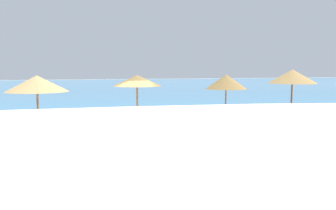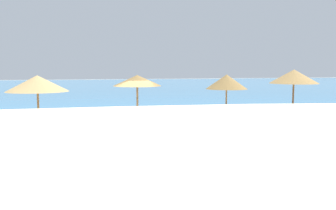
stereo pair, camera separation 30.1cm
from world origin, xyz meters
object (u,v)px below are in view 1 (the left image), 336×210
at_px(lounge_chair_2, 305,125).
at_px(beach_umbrella_5, 292,77).
at_px(beach_umbrella_4, 226,82).
at_px(lounge_chair_0, 145,127).
at_px(lounge_chair_1, 19,138).
at_px(lounge_chair_3, 247,128).
at_px(beach_umbrella_2, 37,84).
at_px(beach_umbrella_3, 137,81).

bearing_deg(lounge_chair_2, beach_umbrella_5, -5.85).
xyz_separation_m(beach_umbrella_4, beach_umbrella_5, (3.67, 0.12, 0.22)).
height_order(beach_umbrella_4, lounge_chair_2, beach_umbrella_4).
bearing_deg(beach_umbrella_5, lounge_chair_0, -178.43).
relative_size(beach_umbrella_4, lounge_chair_2, 1.60).
relative_size(beach_umbrella_4, lounge_chair_0, 1.63).
bearing_deg(lounge_chair_0, lounge_chair_1, 80.94).
bearing_deg(beach_umbrella_4, beach_umbrella_5, 1.86).
distance_m(beach_umbrella_4, lounge_chair_3, 2.41).
relative_size(lounge_chair_0, lounge_chair_1, 1.15).
xyz_separation_m(beach_umbrella_4, lounge_chair_2, (3.33, -1.46, -1.99)).
bearing_deg(lounge_chair_1, beach_umbrella_2, -60.61).
height_order(beach_umbrella_5, lounge_chair_2, beach_umbrella_5).
bearing_deg(lounge_chair_0, beach_umbrella_3, 1.42).
bearing_deg(beach_umbrella_5, beach_umbrella_4, -178.14).
bearing_deg(beach_umbrella_2, beach_umbrella_3, 3.38).
xyz_separation_m(beach_umbrella_2, beach_umbrella_5, (12.08, -0.18, 0.22)).
height_order(beach_umbrella_4, beach_umbrella_5, beach_umbrella_5).
bearing_deg(lounge_chair_0, lounge_chair_3, -121.15).
bearing_deg(beach_umbrella_5, beach_umbrella_2, 179.14).
xyz_separation_m(beach_umbrella_5, lounge_chair_2, (-0.34, -1.58, -2.21)).
relative_size(beach_umbrella_4, beach_umbrella_5, 0.92).
distance_m(lounge_chair_2, lounge_chair_3, 2.88).
bearing_deg(lounge_chair_0, beach_umbrella_4, -105.06).
bearing_deg(lounge_chair_2, lounge_chair_1, 92.97).
distance_m(beach_umbrella_3, beach_umbrella_5, 7.83).
relative_size(beach_umbrella_5, lounge_chair_0, 1.77).
bearing_deg(lounge_chair_1, beach_umbrella_4, -114.48).
height_order(lounge_chair_1, lounge_chair_3, same).
distance_m(lounge_chair_1, lounge_chair_3, 9.53).
bearing_deg(lounge_chair_1, lounge_chair_3, -122.23).
relative_size(beach_umbrella_2, lounge_chair_3, 1.85).
xyz_separation_m(beach_umbrella_2, beach_umbrella_4, (8.42, -0.30, -0.00)).
relative_size(beach_umbrella_3, beach_umbrella_4, 0.99).
height_order(beach_umbrella_2, beach_umbrella_5, beach_umbrella_5).
bearing_deg(lounge_chair_1, beach_umbrella_3, -104.38).
bearing_deg(beach_umbrella_5, lounge_chair_3, -156.87).
distance_m(lounge_chair_0, lounge_chair_2, 7.40).
bearing_deg(lounge_chair_1, lounge_chair_0, -111.88).
relative_size(lounge_chair_0, lounge_chair_2, 0.98).
height_order(beach_umbrella_3, lounge_chair_2, beach_umbrella_3).
xyz_separation_m(beach_umbrella_3, lounge_chair_0, (0.21, -0.64, -2.05)).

